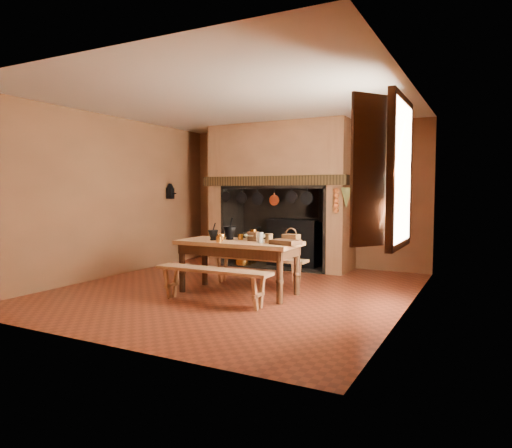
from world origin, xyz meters
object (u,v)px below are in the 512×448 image
(work_table, at_px, (239,249))
(bench_front, at_px, (213,277))
(iron_range, at_px, (295,242))
(wicker_basket, at_px, (291,238))
(coffee_grinder, at_px, (253,235))
(mixing_bowl, at_px, (255,237))

(work_table, xyz_separation_m, bench_front, (0.00, -0.70, -0.30))
(iron_range, relative_size, work_table, 0.90)
(wicker_basket, bearing_deg, bench_front, -132.43)
(coffee_grinder, xyz_separation_m, mixing_bowl, (-0.02, 0.10, -0.04))
(coffee_grinder, distance_m, mixing_bowl, 0.11)
(wicker_basket, bearing_deg, iron_range, 114.34)
(iron_range, distance_m, wicker_basket, 2.76)
(work_table, xyz_separation_m, coffee_grinder, (0.19, 0.10, 0.20))
(work_table, xyz_separation_m, wicker_basket, (0.79, 0.08, 0.19))
(work_table, height_order, coffee_grinder, coffee_grinder)
(mixing_bowl, bearing_deg, coffee_grinder, -79.07)
(work_table, bearing_deg, coffee_grinder, 28.10)
(coffee_grinder, bearing_deg, work_table, -160.02)
(work_table, bearing_deg, mixing_bowl, 49.23)
(work_table, distance_m, mixing_bowl, 0.31)
(bench_front, bearing_deg, iron_range, 93.61)
(coffee_grinder, distance_m, wicker_basket, 0.60)
(mixing_bowl, relative_size, wicker_basket, 1.49)
(work_table, bearing_deg, bench_front, -90.00)
(iron_range, bearing_deg, bench_front, -86.39)
(bench_front, relative_size, mixing_bowl, 4.94)
(mixing_bowl, bearing_deg, bench_front, -100.78)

